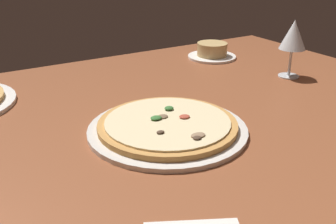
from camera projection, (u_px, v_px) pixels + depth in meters
The scene contains 4 objects.
dining_table at pixel (168, 126), 91.69cm from camera, with size 150.00×110.00×4.00cm, color brown.
pizza_main at pixel (168, 127), 83.94cm from camera, with size 33.50×33.50×3.37cm.
ramekin_on_saucer at pixel (212, 52), 136.52cm from camera, with size 16.30×16.30×5.18cm.
wine_glass_far at pixel (293, 37), 113.75cm from camera, with size 7.61×7.61×16.67cm.
Camera 1 is at (-43.23, -70.84, 41.12)cm, focal length 42.90 mm.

